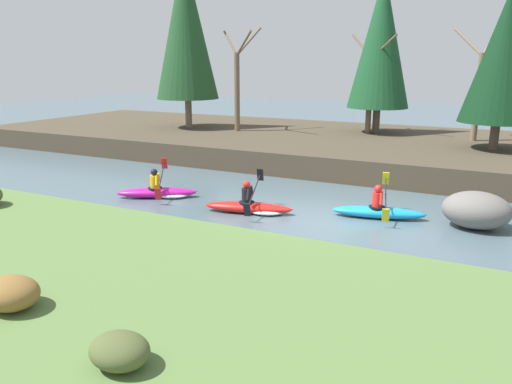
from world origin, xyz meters
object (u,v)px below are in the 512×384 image
kayaker_middle (252,207)px  kayaker_trailing (160,192)px  kayaker_lead (379,211)px  boulder_midstream (476,210)px

kayaker_middle → kayaker_trailing: same height
kayaker_trailing → kayaker_lead: bearing=-21.6°
kayaker_middle → kayaker_trailing: size_ratio=1.05×
kayaker_middle → boulder_midstream: kayaker_middle is taller
kayaker_lead → boulder_midstream: 2.64m
kayaker_lead → kayaker_middle: 3.81m
kayaker_lead → boulder_midstream: kayaker_lead is taller
kayaker_trailing → boulder_midstream: kayaker_trailing is taller
boulder_midstream → kayaker_trailing: bearing=-172.2°
kayaker_lead → kayaker_middle: same height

